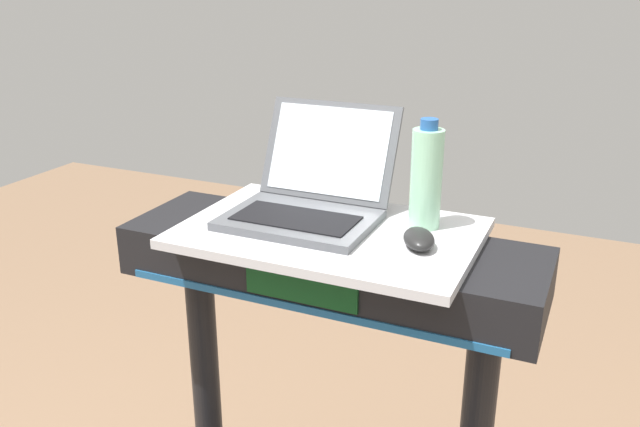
{
  "coord_description": "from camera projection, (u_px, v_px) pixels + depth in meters",
  "views": [
    {
      "loc": [
        0.51,
        -0.5,
        1.68
      ],
      "look_at": [
        0.0,
        0.65,
        1.22
      ],
      "focal_mm": 37.44,
      "sensor_mm": 36.0,
      "label": 1
    }
  ],
  "objects": [
    {
      "name": "laptop",
      "position": [
        310.0,
        196.0,
        1.45
      ],
      "size": [
        0.31,
        0.33,
        0.23
      ],
      "rotation": [
        0.0,
        0.0,
        0.07
      ],
      "color": "#515459",
      "rests_on": "desk_board"
    },
    {
      "name": "water_bottle",
      "position": [
        426.0,
        178.0,
        1.37
      ],
      "size": [
        0.07,
        0.07,
        0.23
      ],
      "color": "#9EDBB2",
      "rests_on": "desk_board"
    },
    {
      "name": "desk_board",
      "position": [
        330.0,
        233.0,
        1.4
      ],
      "size": [
        0.61,
        0.41,
        0.02
      ],
      "primitive_type": "cube",
      "color": "silver",
      "rests_on": "treadmill_base"
    },
    {
      "name": "computer_mouse",
      "position": [
        419.0,
        239.0,
        1.3
      ],
      "size": [
        0.1,
        0.12,
        0.03
      ],
      "primitive_type": "ellipsoid",
      "rotation": [
        0.0,
        0.0,
        0.43
      ],
      "color": "black",
      "rests_on": "desk_board"
    }
  ]
}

